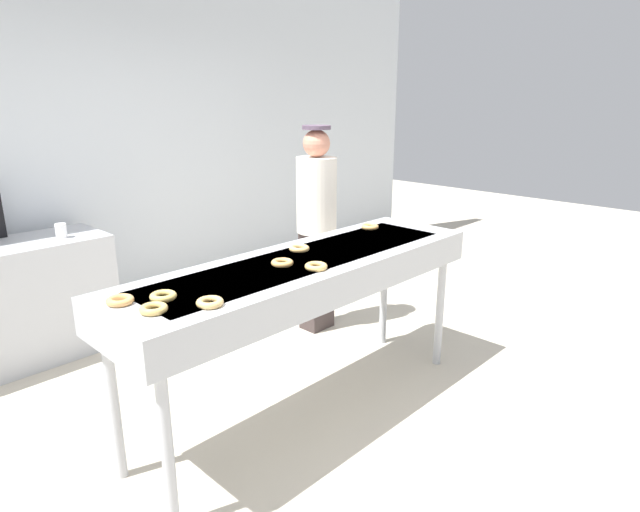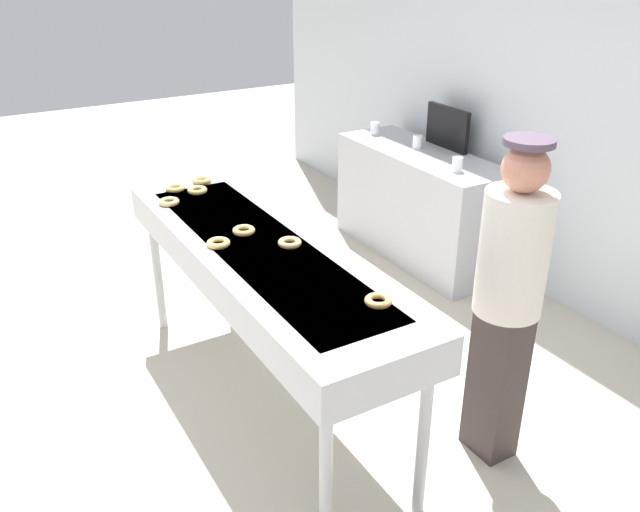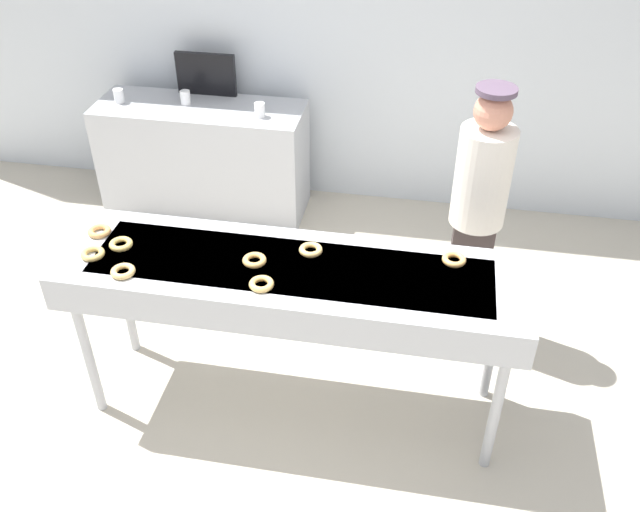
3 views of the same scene
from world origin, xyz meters
TOP-DOWN VIEW (x-y plane):
  - ground_plane at (0.00, 0.00)m, footprint 16.00×16.00m
  - back_wall at (0.00, 2.41)m, footprint 8.00×0.12m
  - fryer_conveyor at (0.00, 0.00)m, footprint 2.37×0.66m
  - glazed_donut_0 at (-1.01, -0.10)m, footprint 0.16×0.16m
  - glazed_donut_1 at (-0.18, -0.01)m, footprint 0.12×0.12m
  - glazed_donut_2 at (-0.10, -0.18)m, footprint 0.16×0.16m
  - glazed_donut_3 at (0.80, 0.18)m, footprint 0.15×0.15m
  - glazed_donut_4 at (-0.90, 0.01)m, footprint 0.13×0.13m
  - glazed_donut_5 at (0.08, 0.13)m, footprint 0.17×0.17m
  - glazed_donut_6 at (-0.79, -0.21)m, footprint 0.16×0.16m
  - glazed_donut_7 at (-1.06, 0.10)m, footprint 0.17×0.17m
  - worker_baker at (0.93, 0.83)m, footprint 0.32×0.32m
  - paper_cup_2 at (-0.64, 1.88)m, footprint 0.08×0.08m

SIDE VIEW (x-z plane):
  - ground_plane at x=0.00m, z-range 0.00..0.00m
  - fryer_conveyor at x=0.00m, z-range 0.39..1.38m
  - worker_baker at x=0.93m, z-range 0.10..1.75m
  - paper_cup_2 at x=-0.64m, z-range 0.88..0.99m
  - glazed_donut_0 at x=-1.01m, z-range 0.99..1.02m
  - glazed_donut_1 at x=-0.18m, z-range 0.99..1.02m
  - glazed_donut_2 at x=-0.10m, z-range 0.99..1.02m
  - glazed_donut_3 at x=0.80m, z-range 0.99..1.02m
  - glazed_donut_4 at x=-0.90m, z-range 0.99..1.02m
  - glazed_donut_5 at x=0.08m, z-range 0.99..1.02m
  - glazed_donut_6 at x=-0.79m, z-range 0.99..1.02m
  - glazed_donut_7 at x=-1.06m, z-range 0.99..1.02m
  - back_wall at x=0.00m, z-range 0.00..3.22m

